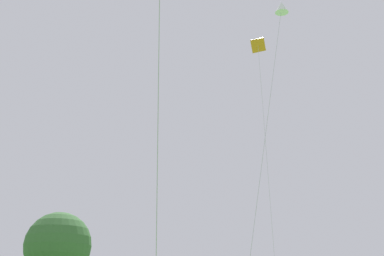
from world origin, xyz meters
The scene contains 3 objects.
small_kite_stunt_black centered at (6.99, 12.99, 16.75)m, with size 5.18×1.48×17.22m.
small_kite_delta_white centered at (14.41, 22.80, 20.91)m, with size 1.47×1.65×22.47m.
tree_oak_right centered at (6.58, 46.23, 7.12)m, with size 6.88×6.88×10.60m.
Camera 1 is at (-8.56, -1.43, 1.82)m, focal length 42.11 mm.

